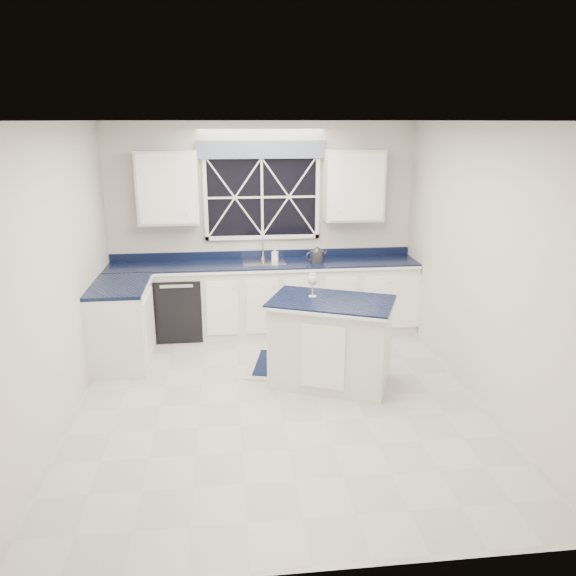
{
  "coord_description": "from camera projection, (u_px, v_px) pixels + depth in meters",
  "views": [
    {
      "loc": [
        -0.47,
        -5.06,
        2.71
      ],
      "look_at": [
        0.14,
        0.4,
        1.06
      ],
      "focal_mm": 35.0,
      "sensor_mm": 36.0,
      "label": 1
    }
  ],
  "objects": [
    {
      "name": "rug",
      "position": [
        313.0,
        365.0,
        6.43
      ],
      "size": [
        1.61,
        1.17,
        0.02
      ],
      "rotation": [
        0.0,
        0.0,
        -0.21
      ],
      "color": "#B0B0AB",
      "rests_on": "ground"
    },
    {
      "name": "dishwasher",
      "position": [
        180.0,
        305.0,
        7.26
      ],
      "size": [
        0.6,
        0.58,
        0.82
      ],
      "primitive_type": "cube",
      "color": "black",
      "rests_on": "ground"
    },
    {
      "name": "island",
      "position": [
        331.0,
        342.0,
        5.9
      ],
      "size": [
        1.44,
        1.18,
        0.93
      ],
      "rotation": [
        0.0,
        0.0,
        -0.4
      ],
      "color": "silver",
      "rests_on": "ground"
    },
    {
      "name": "window",
      "position": [
        262.0,
        191.0,
        7.21
      ],
      "size": [
        1.65,
        0.09,
        1.26
      ],
      "color": "black",
      "rests_on": "ground"
    },
    {
      "name": "countertop",
      "position": [
        264.0,
        264.0,
        7.23
      ],
      "size": [
        3.98,
        0.64,
        0.04
      ],
      "primitive_type": "cube",
      "color": "black",
      "rests_on": "base_cabinets"
    },
    {
      "name": "upper_cabinets",
      "position": [
        263.0,
        187.0,
        7.08
      ],
      "size": [
        3.1,
        0.34,
        0.9
      ],
      "color": "silver",
      "rests_on": "ground"
    },
    {
      "name": "wine_glass",
      "position": [
        313.0,
        281.0,
        5.84
      ],
      "size": [
        0.11,
        0.11,
        0.25
      ],
      "color": "silver",
      "rests_on": "island"
    },
    {
      "name": "faucet",
      "position": [
        263.0,
        248.0,
        7.37
      ],
      "size": [
        0.05,
        0.2,
        0.3
      ],
      "color": "silver",
      "rests_on": "countertop"
    },
    {
      "name": "base_cabinets",
      "position": [
        240.0,
        304.0,
        7.18
      ],
      "size": [
        3.99,
        1.6,
        0.9
      ],
      "color": "silver",
      "rests_on": "ground"
    },
    {
      "name": "back_wall",
      "position": [
        262.0,
        227.0,
        7.4
      ],
      "size": [
        4.0,
        0.1,
        2.7
      ],
      "primitive_type": "cube",
      "color": "beige",
      "rests_on": "ground"
    },
    {
      "name": "ground",
      "position": [
        279.0,
        400.0,
        5.64
      ],
      "size": [
        4.5,
        4.5,
        0.0
      ],
      "primitive_type": "plane",
      "color": "#B3B2AE",
      "rests_on": "ground"
    },
    {
      "name": "kettle",
      "position": [
        317.0,
        255.0,
        7.24
      ],
      "size": [
        0.29,
        0.22,
        0.21
      ],
      "rotation": [
        0.0,
        0.0,
        0.29
      ],
      "color": "#323235",
      "rests_on": "countertop"
    },
    {
      "name": "soap_bottle",
      "position": [
        275.0,
        254.0,
        7.32
      ],
      "size": [
        0.09,
        0.1,
        0.18
      ],
      "primitive_type": "imported",
      "rotation": [
        0.0,
        0.0,
        -0.21
      ],
      "color": "silver",
      "rests_on": "countertop"
    }
  ]
}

